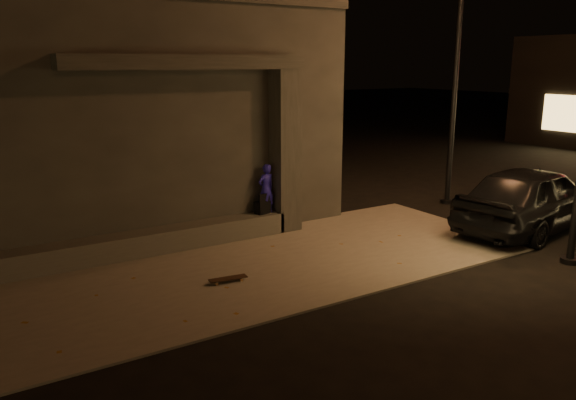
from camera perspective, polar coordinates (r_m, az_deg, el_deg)
ground at (r=9.19m, az=3.04°, el=-10.43°), size 120.00×120.00×0.00m
sidewalk at (r=10.75m, az=-3.11°, el=-6.64°), size 11.00×4.40×0.04m
building at (r=13.93m, az=-16.04°, el=8.45°), size 9.00×5.10×5.22m
ledge at (r=11.65m, az=-13.84°, el=-4.14°), size 6.00×0.55×0.45m
column at (r=12.60m, az=-0.29°, el=4.96°), size 0.55×0.55×3.60m
canopy at (r=11.50m, az=-10.08°, el=13.62°), size 5.00×0.70×0.28m
skateboarder at (r=12.50m, az=-2.24°, el=1.16°), size 0.44×0.32×1.11m
backpack at (r=12.54m, az=-2.62°, el=-0.65°), size 0.37×0.29×0.47m
skateboard at (r=9.94m, az=-6.11°, el=-7.95°), size 0.69×0.26×0.07m
street_lamp_2 at (r=15.70m, az=16.91°, el=15.52°), size 0.36×0.36×7.82m
car_a at (r=13.99m, az=23.57°, el=0.21°), size 4.71×2.44×1.53m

